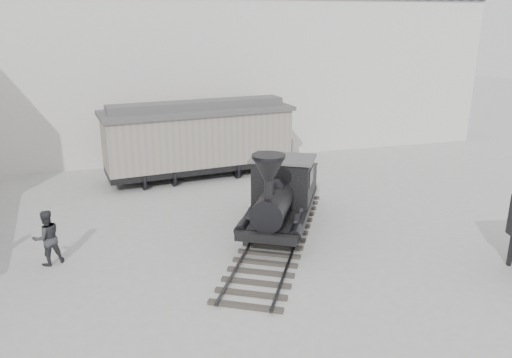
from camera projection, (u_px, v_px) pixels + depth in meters
name	position (u px, v px, depth m)	size (l,w,h in m)	color
ground	(272.00, 296.00, 13.20)	(90.00, 90.00, 0.00)	#9E9E9B
north_wall	(181.00, 50.00, 25.22)	(34.00, 2.51, 11.00)	silver
locomotive	(281.00, 199.00, 16.92)	(6.14, 8.86, 3.20)	#3A3731
boxcar	(198.00, 138.00, 22.80)	(8.88, 3.67, 3.53)	black
visitor_b	(47.00, 238.00, 14.69)	(0.83, 0.64, 1.70)	#313236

